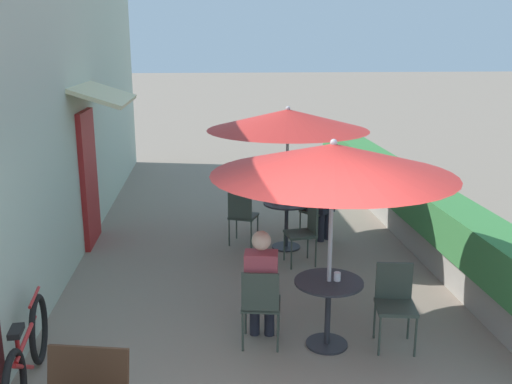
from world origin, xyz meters
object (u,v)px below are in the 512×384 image
Objects in this scene: cafe_chair_near_left at (395,298)px; cafe_chair_near_right at (261,301)px; patio_table_near at (328,301)px; patio_umbrella_near at (333,159)px; coffee_cup_mid at (276,199)px; cafe_chair_mid_right at (242,213)px; cafe_chair_mid_left at (313,206)px; seated_patron_mid_left at (318,197)px; patio_table_mid at (286,217)px; coffee_cup_near at (337,277)px; bicycle_leaning at (28,356)px; patio_umbrella_mid at (288,120)px; cafe_chair_mid_back at (305,229)px; seated_patron_near_right at (261,281)px.

cafe_chair_near_right is at bearing 6.27° from cafe_chair_near_left.
patio_umbrella_near is at bearing -90.00° from patio_table_near.
patio_table_near is 3.05m from coffee_cup_mid.
cafe_chair_mid_right is at bearing -57.94° from cafe_chair_near_left.
patio_umbrella_near is 3.57m from cafe_chair_mid_right.
patio_umbrella_near is 2.77× the size of cafe_chair_mid_right.
cafe_chair_mid_left is (0.48, 3.47, -1.48)m from patio_umbrella_near.
seated_patron_mid_left is (0.55, 3.39, -1.31)m from patio_umbrella_near.
cafe_chair_mid_right is at bearing 165.08° from coffee_cup_mid.
cafe_chair_mid_right is (-0.69, 3.17, -1.48)m from patio_umbrella_near.
patio_table_mid is at bearing -17.20° from coffee_cup_mid.
cafe_chair_mid_left reaches higher than coffee_cup_near.
bicycle_leaning is at bearing -168.85° from coffee_cup_near.
cafe_chair_mid_right is at bearing 102.27° from patio_table_near.
patio_umbrella_mid reaches higher than cafe_chair_mid_left.
patio_umbrella_near is at bearing -86.78° from coffee_cup_mid.
seated_patron_mid_left is (0.57, 0.40, -1.31)m from patio_umbrella_mid.
cafe_chair_mid_back reaches higher than coffee_cup_mid.
patio_table_near is at bearing 179.86° from coffee_cup_near.
patio_umbrella_near reaches higher than bicycle_leaning.
cafe_chair_mid_left reaches higher than coffee_cup_mid.
cafe_chair_mid_back is (-0.32, -1.17, 0.00)m from cafe_chair_mid_left.
patio_table_near is 0.30× the size of patio_umbrella_mid.
patio_table_near is 0.41× the size of bicycle_leaning.
bicycle_leaning is (-3.42, -3.97, -0.33)m from seated_patron_mid_left.
patio_umbrella_mid is (0.68, 2.95, 1.48)m from cafe_chair_near_right.
cafe_chair_near_left is 9.67× the size of coffee_cup_mid.
coffee_cup_near is (0.78, -0.03, 0.26)m from cafe_chair_near_right.
seated_patron_near_right is 1.44× the size of cafe_chair_mid_left.
patio_umbrella_near is (0.00, -0.00, 1.49)m from patio_table_near.
patio_umbrella_near is at bearing 6.27° from cafe_chair_near_right.
seated_patron_mid_left reaches higher than cafe_chair_near_right.
patio_umbrella_mid reaches higher than coffee_cup_mid.
patio_table_near is at bearing 6.27° from cafe_chair_near_left.
bicycle_leaning is (-2.70, -3.61, -0.41)m from coffee_cup_mid.
cafe_chair_mid_back is at bearing -75.45° from patio_umbrella_mid.
patio_umbrella_mid is 1.64m from cafe_chair_mid_back.
patio_table_near is 0.58× the size of seated_patron_mid_left.
cafe_chair_near_right is 0.49× the size of bicycle_leaning.
coffee_cup_mid is at bearing 162.80° from patio_table_mid.
patio_table_near is 2.31m from cafe_chair_mid_back.
patio_umbrella_near is 1.64m from cafe_chair_near_left.
cafe_chair_mid_right is (-1.39, 3.20, 0.00)m from cafe_chair_near_left.
seated_patron_near_right is 2.93m from patio_table_mid.
seated_patron_mid_left reaches higher than coffee_cup_near.
cafe_chair_near_left is 3.10m from patio_table_mid.
patio_table_mid is 0.70m from cafe_chair_mid_back.
cafe_chair_near_right is at bearing 177.69° from patio_umbrella_near.
patio_umbrella_mid reaches higher than seated_patron_mid_left.
cafe_chair_mid_back is at bearing -75.45° from patio_table_mid.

